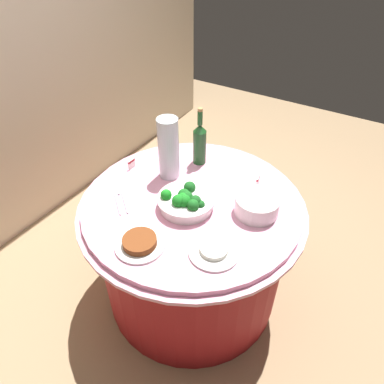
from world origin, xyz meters
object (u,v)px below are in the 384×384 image
wine_bottle (200,143)px  broccoli_bowl (186,201)px  plate_stack (257,205)px  decorative_fruit_vase (169,150)px  label_placard_mid (131,163)px  serving_tongs (121,203)px  food_plate_stir_fry (140,243)px  label_placard_front (258,180)px  food_plate_rice (214,251)px

wine_bottle → broccoli_bowl: bearing=-158.3°
broccoli_bowl → plate_stack: size_ratio=1.33×
broccoli_bowl → decorative_fruit_vase: size_ratio=0.82×
wine_bottle → decorative_fruit_vase: size_ratio=0.99×
decorative_fruit_vase → label_placard_mid: size_ratio=6.18×
broccoli_bowl → serving_tongs: bearing=116.0°
serving_tongs → broccoli_bowl: bearing=-64.0°
plate_stack → decorative_fruit_vase: bearing=86.6°
food_plate_stir_fry → label_placard_front: size_ratio=4.00×
decorative_fruit_vase → food_plate_stir_fry: 0.55m
food_plate_rice → label_placard_mid: size_ratio=4.00×
food_plate_stir_fry → label_placard_front: label_placard_front is taller
food_plate_rice → label_placard_front: (0.53, 0.03, 0.02)m
wine_bottle → label_placard_mid: (-0.25, 0.29, -0.10)m
broccoli_bowl → plate_stack: (0.15, -0.30, -0.00)m
decorative_fruit_vase → serving_tongs: size_ratio=2.25×
decorative_fruit_vase → label_placard_front: size_ratio=6.18×
label_placard_front → label_placard_mid: bearing=108.9°
broccoli_bowl → label_placard_front: bearing=-32.2°
plate_stack → decorative_fruit_vase: size_ratio=0.62×
plate_stack → wine_bottle: wine_bottle is taller
food_plate_stir_fry → broccoli_bowl: bearing=-6.6°
broccoli_bowl → food_plate_stir_fry: bearing=173.4°
serving_tongs → label_placard_mid: size_ratio=2.75×
broccoli_bowl → serving_tongs: size_ratio=1.85×
wine_bottle → label_placard_mid: wine_bottle is taller
wine_bottle → decorative_fruit_vase: (-0.20, 0.07, 0.03)m
label_placard_mid → food_plate_stir_fry: bearing=-137.1°
wine_bottle → food_plate_stir_fry: (-0.69, -0.11, -0.11)m
label_placard_front → wine_bottle: bearing=86.2°
wine_bottle → food_plate_stir_fry: size_ratio=1.53×
food_plate_rice → label_placard_front: size_ratio=4.00×
wine_bottle → serving_tongs: bearing=164.8°
plate_stack → label_placard_front: (0.20, 0.08, -0.01)m
decorative_fruit_vase → plate_stack: bearing=-93.4°
broccoli_bowl → food_plate_rice: 0.31m
plate_stack → wine_bottle: (0.23, 0.45, 0.08)m
label_placard_mid → food_plate_rice: bearing=-113.4°
wine_bottle → food_plate_rice: wine_bottle is taller
broccoli_bowl → label_placard_mid: 0.46m
broccoli_bowl → label_placard_mid: size_ratio=5.09×
food_plate_stir_fry → label_placard_mid: 0.60m
decorative_fruit_vase → food_plate_rice: 0.62m
broccoli_bowl → food_plate_rice: broccoli_bowl is taller
broccoli_bowl → label_placard_mid: bearing=74.2°
plate_stack → decorative_fruit_vase: 0.54m
decorative_fruit_vase → label_placard_front: bearing=-69.1°
decorative_fruit_vase → food_plate_rice: decorative_fruit_vase is taller
broccoli_bowl → label_placard_front: size_ratio=5.09×
decorative_fruit_vase → serving_tongs: (-0.33, 0.07, -0.16)m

